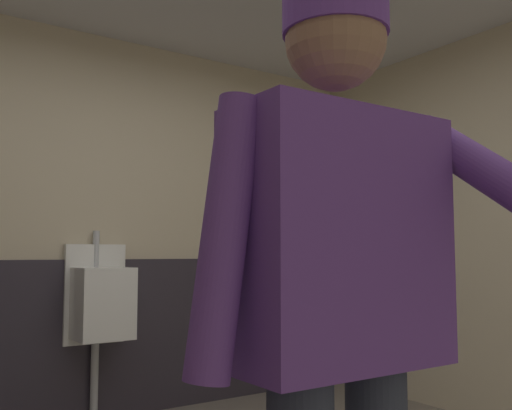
{
  "coord_description": "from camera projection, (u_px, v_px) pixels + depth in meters",
  "views": [
    {
      "loc": [
        -1.24,
        -1.83,
        1.09
      ],
      "look_at": [
        -0.19,
        -0.29,
        1.25
      ],
      "focal_mm": 39.73,
      "sensor_mm": 36.0,
      "label": 1
    }
  ],
  "objects": [
    {
      "name": "wall_back",
      "position": [
        90.0,
        223.0,
        3.85
      ],
      "size": [
        4.89,
        0.12,
        2.59
      ],
      "primitive_type": "cube",
      "color": "beige",
      "rests_on": "ground_plane"
    },
    {
      "name": "wainscot_band_back",
      "position": [
        91.0,
        340.0,
        3.72
      ],
      "size": [
        4.29,
        0.03,
        1.05
      ],
      "primitive_type": "cube",
      "color": "#2D2833",
      "rests_on": "ground_plane"
    },
    {
      "name": "urinal_solo",
      "position": [
        101.0,
        302.0,
        3.63
      ],
      "size": [
        0.4,
        0.34,
        1.24
      ],
      "color": "white",
      "rests_on": "ground_plane"
    },
    {
      "name": "person",
      "position": [
        341.0,
        289.0,
        1.24
      ],
      "size": [
        0.72,
        0.6,
        1.69
      ],
      "color": "#2D3342",
      "rests_on": "ground_plane"
    }
  ]
}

